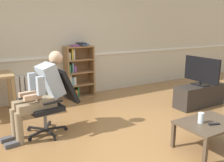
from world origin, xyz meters
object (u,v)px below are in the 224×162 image
object	(u,v)px
person_seated	(41,92)
tv_stand	(199,95)
tv_screen	(201,71)
office_chair	(54,99)
spare_remote	(214,124)
bookshelf	(77,72)
drinking_glass	(201,118)
radiator	(37,89)
coffee_table	(208,125)

from	to	relation	value
person_seated	tv_stand	size ratio (longest dim) A/B	1.13
tv_screen	person_seated	bearing A→B (deg)	84.90
office_chair	spare_remote	world-z (taller)	office_chair
bookshelf	drinking_glass	world-z (taller)	bookshelf
office_chair	tv_stand	world-z (taller)	office_chair
bookshelf	tv_stand	bearing A→B (deg)	-44.22
tv_screen	drinking_glass	distance (m)	1.88
drinking_glass	spare_remote	xyz separation A→B (m)	(0.10, -0.13, -0.06)
bookshelf	person_seated	distance (m)	1.93
person_seated	tv_screen	world-z (taller)	person_seated
office_chair	person_seated	size ratio (longest dim) A/B	0.78
person_seated	spare_remote	xyz separation A→B (m)	(1.74, -1.63, -0.27)
radiator	tv_screen	xyz separation A→B (m)	(2.74, -1.91, 0.43)
bookshelf	office_chair	bearing A→B (deg)	-124.09
tv_stand	tv_screen	size ratio (longest dim) A/B	1.34
office_chair	person_seated	distance (m)	0.24
drinking_glass	coffee_table	bearing A→B (deg)	-18.84
radiator	tv_screen	world-z (taller)	tv_screen
bookshelf	person_seated	xyz separation A→B (m)	(-1.20, -1.51, 0.08)
drinking_glass	office_chair	bearing A→B (deg)	133.44
tv_stand	office_chair	bearing A→B (deg)	173.47
coffee_table	spare_remote	world-z (taller)	spare_remote
coffee_table	spare_remote	bearing A→B (deg)	-99.17
bookshelf	person_seated	bearing A→B (deg)	-128.43
office_chair	drinking_glass	size ratio (longest dim) A/B	7.01
office_chair	radiator	bearing A→B (deg)	167.47
radiator	person_seated	xyz separation A→B (m)	(-0.32, -1.61, 0.36)
office_chair	tv_stand	xyz separation A→B (m)	(2.87, -0.33, -0.31)
person_seated	coffee_table	distance (m)	2.36
radiator	spare_remote	distance (m)	3.54
bookshelf	tv_screen	size ratio (longest dim) A/B	1.50
radiator	bookshelf	bearing A→B (deg)	-6.50
tv_stand	drinking_glass	distance (m)	1.87
bookshelf	tv_stand	world-z (taller)	bookshelf
spare_remote	drinking_glass	bearing A→B (deg)	55.23
radiator	spare_remote	bearing A→B (deg)	-66.39
tv_stand	person_seated	bearing A→B (deg)	174.38
spare_remote	office_chair	bearing A→B (deg)	60.60
radiator	coffee_table	distance (m)	3.46
tv_stand	coffee_table	xyz separation A→B (m)	(-1.31, -1.24, 0.11)
tv_screen	spare_remote	xyz separation A→B (m)	(-1.32, -1.33, -0.34)
bookshelf	coffee_table	world-z (taller)	bookshelf
tv_stand	radiator	bearing A→B (deg)	145.07
radiator	office_chair	bearing A→B (deg)	-94.68
tv_screen	coffee_table	world-z (taller)	tv_screen
bookshelf	radiator	size ratio (longest dim) A/B	1.43
tv_screen	bookshelf	bearing A→B (deg)	46.32
bookshelf	office_chair	size ratio (longest dim) A/B	1.26
tv_stand	spare_remote	xyz separation A→B (m)	(-1.32, -1.33, 0.17)
tv_stand	spare_remote	size ratio (longest dim) A/B	7.27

